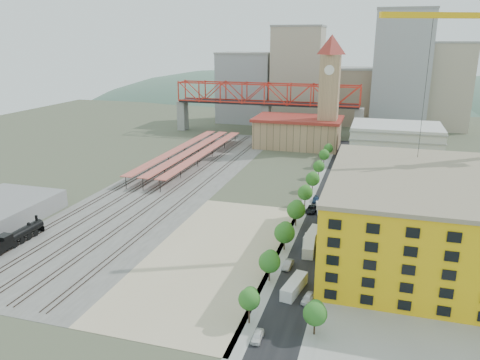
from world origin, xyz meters
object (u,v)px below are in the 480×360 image
(locomotive, at_px, (15,238))
(clock_tower, at_px, (330,82))
(car_0, at_px, (257,336))
(site_trailer_a, at_px, (294,286))
(site_trailer_c, at_px, (313,236))
(construction_building, at_px, (435,218))
(site_trailer_b, at_px, (309,246))
(site_trailer_d, at_px, (322,211))

(locomotive, bearing_deg, clock_tower, 64.30)
(car_0, bearing_deg, site_trailer_a, 79.49)
(site_trailer_c, bearing_deg, site_trailer_a, -84.70)
(clock_tower, xyz_separation_m, construction_building, (34.00, -99.99, -19.29))
(construction_building, bearing_deg, site_trailer_c, 176.04)
(locomotive, height_order, site_trailer_b, locomotive)
(construction_building, relative_size, site_trailer_c, 5.45)
(site_trailer_b, height_order, site_trailer_c, site_trailer_b)
(clock_tower, xyz_separation_m, car_0, (5.00, -139.08, -28.03))
(clock_tower, distance_m, locomotive, 136.39)
(car_0, bearing_deg, locomotive, 163.47)
(clock_tower, bearing_deg, car_0, -87.94)
(locomotive, xyz_separation_m, site_trailer_a, (66.00, -2.26, -0.66))
(site_trailer_c, bearing_deg, construction_building, 1.34)
(site_trailer_b, bearing_deg, car_0, -99.58)
(site_trailer_d, bearing_deg, construction_building, -50.11)
(site_trailer_b, bearing_deg, locomotive, -170.71)
(clock_tower, relative_size, site_trailer_a, 5.83)
(clock_tower, bearing_deg, site_trailer_b, -85.60)
(construction_building, bearing_deg, site_trailer_a, -138.80)
(site_trailer_a, bearing_deg, clock_tower, 104.16)
(construction_building, bearing_deg, clock_tower, 108.78)
(construction_building, distance_m, site_trailer_b, 27.55)
(clock_tower, height_order, construction_building, clock_tower)
(site_trailer_b, bearing_deg, site_trailer_a, -94.69)
(construction_building, relative_size, car_0, 12.97)
(site_trailer_a, height_order, site_trailer_d, site_trailer_d)
(site_trailer_a, xyz_separation_m, site_trailer_d, (0.00, 42.39, 0.03))
(locomotive, bearing_deg, site_trailer_b, 13.97)
(locomotive, xyz_separation_m, site_trailer_d, (66.00, 40.13, -0.63))
(clock_tower, height_order, site_trailer_c, clock_tower)
(construction_building, xyz_separation_m, site_trailer_c, (-26.00, 1.80, -8.14))
(clock_tower, distance_m, site_trailer_c, 102.27)
(site_trailer_c, height_order, site_trailer_d, site_trailer_c)
(site_trailer_b, relative_size, site_trailer_c, 1.00)
(locomotive, bearing_deg, construction_building, 12.57)
(car_0, bearing_deg, construction_building, 53.33)
(site_trailer_a, bearing_deg, site_trailer_d, 100.43)
(site_trailer_d, bearing_deg, site_trailer_b, -103.07)
(site_trailer_a, distance_m, site_trailer_b, 18.68)
(locomotive, distance_m, site_trailer_a, 66.04)
(car_0, bearing_deg, site_trailer_c, 85.71)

